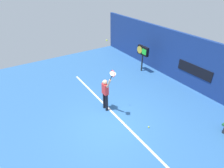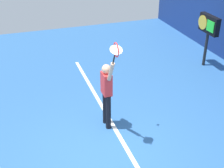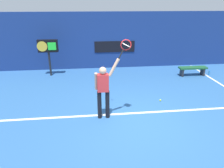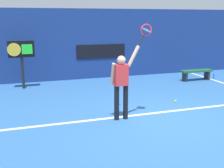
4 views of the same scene
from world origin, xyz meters
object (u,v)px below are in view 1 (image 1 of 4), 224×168
tennis_racket (113,74)px  tennis_ball (107,40)px  tennis_player (105,92)px  spare_ball (149,127)px  scoreboard_clock (143,52)px

tennis_racket → tennis_ball: size_ratio=9.03×
tennis_player → spare_ball: bearing=22.9°
tennis_ball → scoreboard_clock: size_ratio=0.04×
tennis_racket → scoreboard_clock: tennis_racket is taller
tennis_racket → spare_ball: 2.89m
tennis_player → spare_ball: size_ratio=28.61×
spare_ball → scoreboard_clock: bearing=143.0°
tennis_player → scoreboard_clock: tennis_player is taller
spare_ball → tennis_racket: bearing=-148.9°
tennis_player → spare_ball: tennis_player is taller
spare_ball → tennis_ball: bearing=-158.8°
tennis_ball → spare_ball: 4.22m
tennis_racket → spare_ball: size_ratio=9.03×
tennis_ball → tennis_player: bearing=-114.1°
scoreboard_clock → tennis_player: bearing=-61.5°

